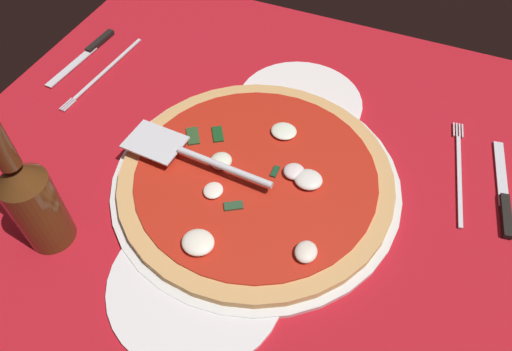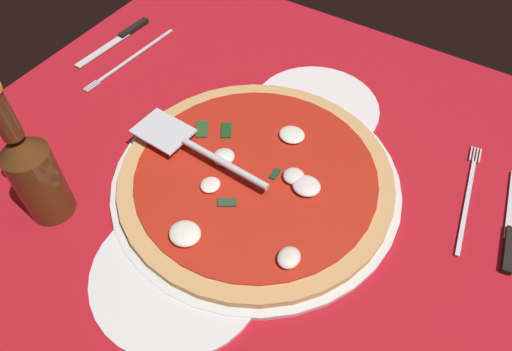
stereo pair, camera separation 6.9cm
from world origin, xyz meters
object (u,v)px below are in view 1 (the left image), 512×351
place_setting_far (95,64)px  pizza_server (188,154)px  place_setting_near (481,185)px  pizza (256,177)px  dinner_plate_right (300,103)px  dinner_plate_left (197,283)px  beer_bottle (32,200)px

place_setting_far → pizza_server: bearing=64.3°
place_setting_near → pizza_server: bearing=100.5°
pizza → place_setting_near: bearing=-67.3°
dinner_plate_right → pizza_server: bearing=154.4°
pizza → place_setting_far: bearing=69.5°
dinner_plate_right → pizza: size_ratio=0.53×
dinner_plate_left → place_setting_far: (31.63, 37.24, -0.15)cm
pizza → place_setting_near: pizza is taller
dinner_plate_right → pizza_server: 23.04cm
dinner_plate_right → place_setting_near: bearing=-101.6°
dinner_plate_left → place_setting_near: size_ratio=1.06×
pizza_server → place_setting_near: 42.66cm
dinner_plate_left → beer_bottle: (-1.25, 20.95, 7.88)cm
pizza → pizza_server: 10.24cm
place_setting_far → beer_bottle: bearing=30.2°
dinner_plate_left → place_setting_near: bearing=-45.7°
dinner_plate_left → place_setting_far: bearing=49.7°
pizza → pizza_server: bearing=99.8°
pizza → pizza_server: size_ratio=1.70×
dinner_plate_left → pizza: (17.45, -0.60, 1.43)cm
dinner_plate_left → pizza_server: pizza_server is taller
dinner_plate_right → pizza: bearing=-180.0°
pizza → beer_bottle: bearing=130.9°
beer_bottle → pizza_server: bearing=-34.6°
dinner_plate_right → pizza_server: size_ratio=0.90×
dinner_plate_left → pizza: size_ratio=0.56×
pizza_server → place_setting_far: size_ratio=1.02×
pizza_server → beer_bottle: bearing=58.9°
dinner_plate_right → dinner_plate_left: bearing=179.1°
pizza → place_setting_near: size_ratio=1.87×
place_setting_near → pizza: bearing=103.5°
pizza_server → dinner_plate_right: bearing=-112.1°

